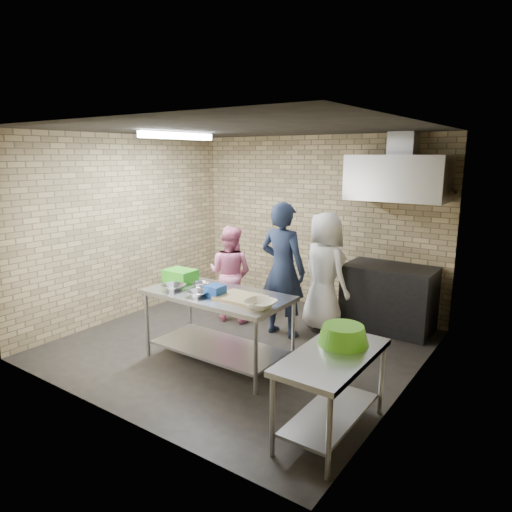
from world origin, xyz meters
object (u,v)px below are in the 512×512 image
at_px(green_crate, 180,276).
at_px(bottle_red, 405,183).
at_px(bottle_green, 436,185).
at_px(green_basin, 343,335).
at_px(woman_pink, 230,273).
at_px(woman_white, 325,272).
at_px(stove, 389,298).
at_px(blue_tub, 215,291).
at_px(side_counter, 331,394).
at_px(prep_table, 218,328).
at_px(man_navy, 283,270).

distance_m(green_crate, bottle_red, 3.27).
distance_m(bottle_red, bottle_green, 0.40).
height_order(green_basin, bottle_green, bottle_green).
height_order(green_crate, green_basin, green_crate).
relative_size(woman_pink, woman_white, 0.85).
relative_size(stove, bottle_red, 6.67).
bearing_deg(blue_tub, side_counter, -15.19).
bearing_deg(blue_tub, bottle_red, 63.42).
relative_size(prep_table, woman_pink, 1.21).
distance_m(prep_table, bottle_green, 3.38).
relative_size(stove, woman_pink, 0.86).
relative_size(stove, blue_tub, 6.38).
height_order(stove, woman_pink, woman_pink).
xyz_separation_m(green_crate, bottle_green, (2.42, 2.32, 1.09)).
bearing_deg(bottle_green, green_crate, -136.24).
height_order(side_counter, stove, stove).
relative_size(stove, green_crate, 3.19).
height_order(bottle_red, woman_white, bottle_red).
bearing_deg(blue_tub, green_basin, -7.02).
bearing_deg(green_basin, bottle_green, 89.58).
xyz_separation_m(side_counter, stove, (-0.45, 2.75, 0.08)).
height_order(stove, woman_white, woman_white).
height_order(blue_tub, bottle_red, bottle_red).
height_order(man_navy, woman_white, man_navy).
relative_size(prep_table, bottle_green, 11.29).
bearing_deg(green_crate, woman_pink, 94.11).
distance_m(side_counter, green_basin, 0.52).
xyz_separation_m(green_crate, man_navy, (0.87, 1.04, -0.02)).
bearing_deg(woman_white, green_basin, 145.94).
height_order(woman_pink, woman_white, woman_white).
distance_m(green_crate, woman_white, 1.98).
bearing_deg(bottle_red, prep_table, -118.43).
height_order(prep_table, blue_tub, blue_tub).
distance_m(bottle_red, woman_pink, 2.76).
relative_size(green_crate, bottle_green, 2.51).
bearing_deg(side_counter, woman_pink, 144.46).
xyz_separation_m(woman_pink, woman_white, (1.31, 0.43, 0.13)).
distance_m(woman_pink, woman_white, 1.39).
bearing_deg(green_basin, bottle_red, 97.90).
bearing_deg(prep_table, woman_pink, 122.33).
bearing_deg(man_navy, prep_table, 83.04).
height_order(blue_tub, green_basin, blue_tub).
bearing_deg(woman_pink, side_counter, 133.86).
height_order(prep_table, stove, stove).
relative_size(prep_table, woman_white, 1.03).
distance_m(stove, woman_white, 0.98).
xyz_separation_m(prep_table, man_navy, (0.17, 1.16, 0.48)).
relative_size(bottle_red, bottle_green, 1.20).
bearing_deg(blue_tub, woman_pink, 121.92).
bearing_deg(bottle_red, side_counter, -82.38).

